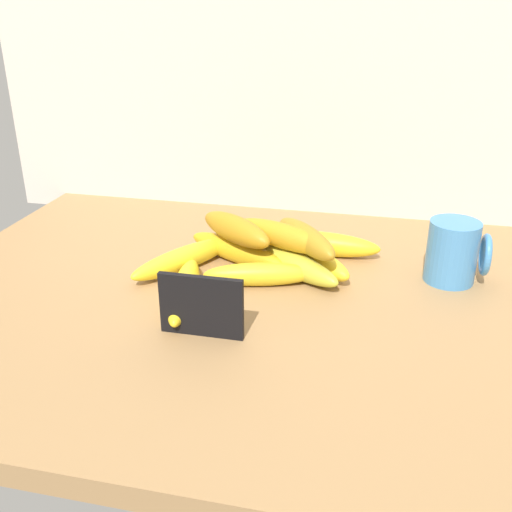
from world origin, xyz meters
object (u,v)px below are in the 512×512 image
coffee_mug (454,252)px  banana_1 (290,262)px  banana_6 (322,244)px  chalkboard_sign (201,308)px  banana_3 (184,258)px  banana_4 (260,274)px  banana_5 (315,261)px  banana_9 (236,229)px  banana_8 (306,238)px  banana_0 (184,290)px  banana_7 (282,236)px  banana_2 (237,251)px

coffee_mug → banana_1: bearing=-172.6°
banana_1 → banana_6: (4.00, 8.54, 0.02)cm
chalkboard_sign → banana_3: bearing=115.5°
banana_4 → banana_5: bearing=40.5°
chalkboard_sign → coffee_mug: bearing=35.8°
banana_9 → banana_3: bearing=-154.2°
banana_6 → banana_8: banana_8 is taller
banana_0 → banana_4: size_ratio=1.13×
banana_3 → banana_5: 20.77cm
banana_4 → banana_6: bearing=60.1°
banana_0 → banana_7: (11.70, 13.23, 4.18)cm
coffee_mug → banana_4: size_ratio=0.56×
banana_9 → banana_1: bearing=-11.5°
banana_4 → banana_7: banana_7 is taller
banana_6 → banana_7: banana_7 is taller
banana_0 → banana_5: bearing=39.6°
chalkboard_sign → banana_9: (-1.17, 22.11, 2.20)cm
banana_0 → banana_7: 18.15cm
banana_2 → banana_6: size_ratio=1.03×
banana_0 → banana_1: size_ratio=0.97×
banana_4 → banana_6: 15.34cm
chalkboard_sign → banana_3: chalkboard_sign is taller
banana_2 → banana_6: banana_6 is taller
banana_1 → banana_5: size_ratio=1.32×
banana_0 → banana_4: (9.43, 7.58, -0.03)cm
banana_3 → banana_4: (13.08, -2.92, -0.05)cm
banana_3 → banana_7: (15.35, 2.74, 4.16)cm
banana_1 → banana_7: bearing=146.6°
banana_0 → banana_5: size_ratio=1.28×
banana_1 → banana_7: banana_7 is taller
banana_7 → banana_9: size_ratio=1.15×
banana_3 → banana_5: banana_5 is taller
banana_3 → banana_9: banana_9 is taller
coffee_mug → banana_3: 41.73cm
banana_9 → chalkboard_sign: bearing=-87.0°
banana_8 → banana_0: bearing=-139.4°
banana_0 → banana_1: (13.08, 12.33, 0.18)cm
banana_1 → banana_2: banana_1 is taller
banana_9 → banana_4: bearing=-50.4°
banana_0 → coffee_mug: bearing=22.4°
banana_1 → banana_8: banana_8 is taller
banana_2 → banana_7: bearing=-13.0°
chalkboard_sign → coffee_mug: (32.52, 23.44, 0.94)cm
banana_0 → banana_5: banana_5 is taller
banana_3 → banana_5: size_ratio=1.33×
banana_2 → banana_4: 9.24cm
banana_7 → banana_4: bearing=-111.9°
banana_2 → banana_6: bearing=24.0°
banana_5 → banana_6: 6.96cm
banana_3 → banana_6: banana_6 is taller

